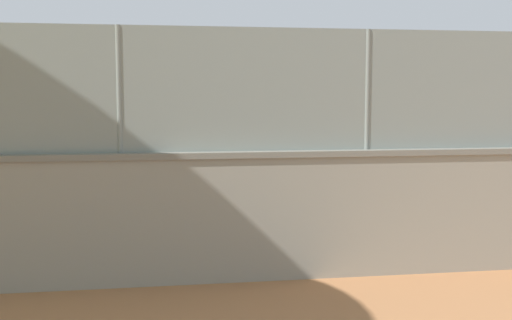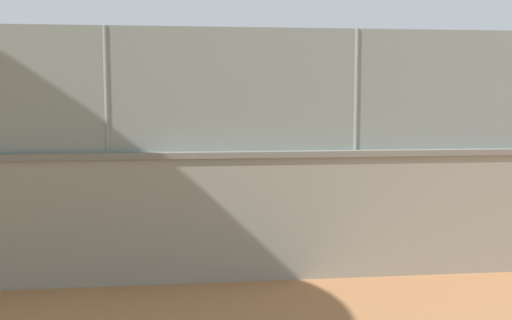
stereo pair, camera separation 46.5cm
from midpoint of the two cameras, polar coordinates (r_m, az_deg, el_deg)
The scene contains 8 objects.
ground_plane at distance 21.53m, azimuth 4.11°, elevation -0.70°, with size 260.00×260.00×0.00m, color #A36B42.
perimeter_wall at distance 8.43m, azimuth -0.37°, elevation -5.04°, with size 23.78×1.36×1.75m.
fence_panel_on_wall at distance 8.28m, azimuth -0.37°, elevation 6.50°, with size 23.36×0.96×1.64m.
player_near_wall_returning at distance 16.23m, azimuth -11.80°, elevation 0.62°, with size 1.29×0.77×1.71m.
player_at_service_line at distance 15.97m, azimuth -0.82°, elevation 0.62°, with size 0.96×0.92×1.69m.
player_foreground_swinging at distance 15.84m, azimuth 16.27°, elevation 0.05°, with size 0.91×0.73×1.58m.
sports_ball at distance 14.28m, azimuth -8.03°, elevation -3.69°, with size 0.22×0.22×0.22m, color yellow.
spare_ball_by_wall at distance 10.62m, azimuth 16.62°, elevation -7.37°, with size 0.17×0.17×0.17m, color orange.
Camera 2 is at (3.08, 21.15, 2.49)m, focal length 43.50 mm.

